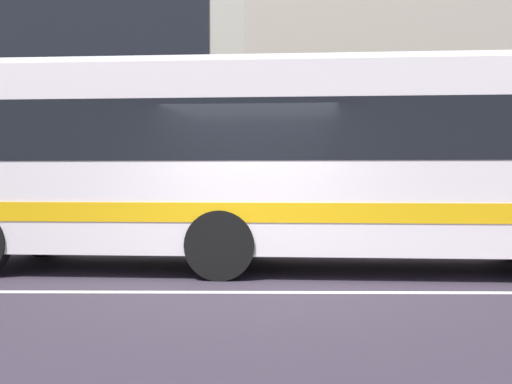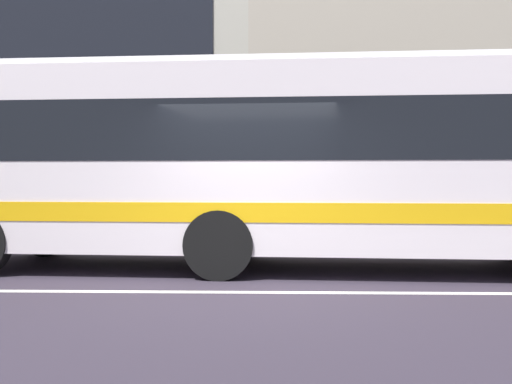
{
  "view_description": "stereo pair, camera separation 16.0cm",
  "coord_description": "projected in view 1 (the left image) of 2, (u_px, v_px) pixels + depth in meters",
  "views": [
    {
      "loc": [
        0.22,
        -7.75,
        1.46
      ],
      "look_at": [
        0.11,
        2.08,
        1.23
      ],
      "focal_mm": 43.03,
      "sensor_mm": 36.0,
      "label": 1
    },
    {
      "loc": [
        0.38,
        -7.75,
        1.46
      ],
      "look_at": [
        0.11,
        2.08,
        1.23
      ],
      "focal_mm": 43.03,
      "sensor_mm": 36.0,
      "label": 2
    }
  ],
  "objects": [
    {
      "name": "ground_plane",
      "position": [
        246.0,
        292.0,
        7.79
      ],
      "size": [
        160.0,
        160.0,
        0.0
      ],
      "primitive_type": "plane",
      "color": "#332C39"
    },
    {
      "name": "lane_centre_line",
      "position": [
        246.0,
        292.0,
        7.79
      ],
      "size": [
        60.0,
        0.16,
        0.01
      ],
      "primitive_type": "cube",
      "color": "silver",
      "rests_on": "ground_plane"
    },
    {
      "name": "transit_bus",
      "position": [
        269.0,
        158.0,
        9.83
      ],
      "size": [
        10.68,
        3.26,
        3.23
      ],
      "color": "silver",
      "rests_on": "ground_plane"
    }
  ]
}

